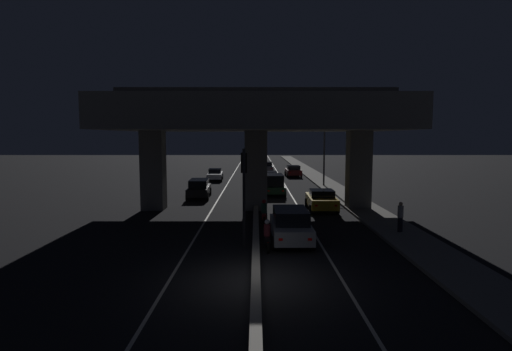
# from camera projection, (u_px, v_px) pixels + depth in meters

# --- Properties ---
(ground_plane) EXTENTS (200.00, 200.00, 0.00)m
(ground_plane) POSITION_uv_depth(u_px,v_px,m) (256.00, 281.00, 14.64)
(ground_plane) COLOR black
(lane_line_left_inner) EXTENTS (0.12, 126.00, 0.00)m
(lane_line_left_inner) POSITION_uv_depth(u_px,v_px,m) (231.00, 179.00, 49.48)
(lane_line_left_inner) COLOR beige
(lane_line_left_inner) RESTS_ON ground_plane
(lane_line_right_inner) EXTENTS (0.12, 126.00, 0.00)m
(lane_line_right_inner) POSITION_uv_depth(u_px,v_px,m) (282.00, 179.00, 49.47)
(lane_line_right_inner) COLOR beige
(lane_line_right_inner) RESTS_ON ground_plane
(median_divider) EXTENTS (0.33, 126.00, 0.41)m
(median_divider) POSITION_uv_depth(u_px,v_px,m) (256.00, 178.00, 49.46)
(median_divider) COLOR gray
(median_divider) RESTS_ON ground_plane
(sidewalk_right) EXTENTS (2.61, 126.00, 0.16)m
(sidewalk_right) POSITION_uv_depth(u_px,v_px,m) (330.00, 186.00, 42.49)
(sidewalk_right) COLOR slate
(sidewalk_right) RESTS_ON ground_plane
(elevated_overpass) EXTENTS (20.14, 11.66, 8.77)m
(elevated_overpass) POSITION_uv_depth(u_px,v_px,m) (256.00, 119.00, 28.49)
(elevated_overpass) COLOR slate
(elevated_overpass) RESTS_ON ground_plane
(traffic_light_left_of_median) EXTENTS (0.30, 0.49, 4.73)m
(traffic_light_left_of_median) POSITION_uv_depth(u_px,v_px,m) (244.00, 180.00, 18.88)
(traffic_light_left_of_median) COLOR black
(traffic_light_left_of_median) RESTS_ON ground_plane
(street_lamp) EXTENTS (2.11, 0.32, 7.56)m
(street_lamp) POSITION_uv_depth(u_px,v_px,m) (322.00, 144.00, 41.78)
(street_lamp) COLOR #2D2D30
(street_lamp) RESTS_ON ground_plane
(car_silver_lead) EXTENTS (2.07, 4.40, 1.70)m
(car_silver_lead) POSITION_uv_depth(u_px,v_px,m) (291.00, 225.00, 19.95)
(car_silver_lead) COLOR gray
(car_silver_lead) RESTS_ON ground_plane
(car_taxi_yellow_second) EXTENTS (2.10, 4.41, 1.49)m
(car_taxi_yellow_second) POSITION_uv_depth(u_px,v_px,m) (322.00, 200.00, 28.71)
(car_taxi_yellow_second) COLOR gold
(car_taxi_yellow_second) RESTS_ON ground_plane
(car_dark_green_third) EXTENTS (1.96, 4.40, 1.86)m
(car_dark_green_third) POSITION_uv_depth(u_px,v_px,m) (275.00, 184.00, 36.39)
(car_dark_green_third) COLOR black
(car_dark_green_third) RESTS_ON ground_plane
(car_dark_blue_fourth) EXTENTS (2.16, 4.58, 1.42)m
(car_dark_blue_fourth) POSITION_uv_depth(u_px,v_px,m) (270.00, 177.00, 44.52)
(car_dark_blue_fourth) COLOR #141938
(car_dark_blue_fourth) RESTS_ON ground_plane
(car_dark_red_fifth) EXTENTS (2.08, 4.08, 1.50)m
(car_dark_red_fifth) POSITION_uv_depth(u_px,v_px,m) (294.00, 171.00, 52.56)
(car_dark_red_fifth) COLOR #591414
(car_dark_red_fifth) RESTS_ON ground_plane
(car_silver_sixth) EXTENTS (2.05, 4.30, 1.47)m
(car_silver_sixth) POSITION_uv_depth(u_px,v_px,m) (267.00, 167.00, 60.10)
(car_silver_sixth) COLOR gray
(car_silver_sixth) RESTS_ON ground_plane
(car_black_lead_oncoming) EXTENTS (2.06, 4.77, 1.61)m
(car_black_lead_oncoming) POSITION_uv_depth(u_px,v_px,m) (199.00, 188.00, 34.52)
(car_black_lead_oncoming) COLOR black
(car_black_lead_oncoming) RESTS_ON ground_plane
(car_white_second_oncoming) EXTENTS (2.01, 4.68, 1.43)m
(car_white_second_oncoming) POSITION_uv_depth(u_px,v_px,m) (215.00, 174.00, 48.20)
(car_white_second_oncoming) COLOR silver
(car_white_second_oncoming) RESTS_ON ground_plane
(motorcycle_black_filtering_near) EXTENTS (0.33, 1.93, 1.43)m
(motorcycle_black_filtering_near) POSITION_uv_depth(u_px,v_px,m) (267.00, 237.00, 18.74)
(motorcycle_black_filtering_near) COLOR black
(motorcycle_black_filtering_near) RESTS_ON ground_plane
(motorcycle_red_filtering_mid) EXTENTS (0.32, 1.95, 1.50)m
(motorcycle_red_filtering_mid) POSITION_uv_depth(u_px,v_px,m) (264.00, 214.00, 24.14)
(motorcycle_red_filtering_mid) COLOR black
(motorcycle_red_filtering_mid) RESTS_ON ground_plane
(pedestrian_on_sidewalk) EXTENTS (0.31, 0.31, 1.63)m
(pedestrian_on_sidewalk) POSITION_uv_depth(u_px,v_px,m) (401.00, 217.00, 21.50)
(pedestrian_on_sidewalk) COLOR black
(pedestrian_on_sidewalk) RESTS_ON sidewalk_right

